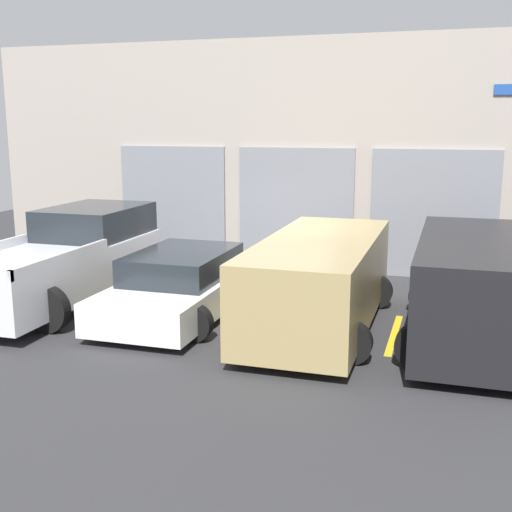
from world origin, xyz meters
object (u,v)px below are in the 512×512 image
Objects in this scene: van_right at (320,280)px; sedan_side at (479,287)px; pickup_truck at (67,259)px; sedan_white at (182,285)px.

sedan_side is at bearing -0.01° from van_right.
sedan_side is at bearing -2.13° from pickup_truck.
sedan_side is (7.82, -0.29, 0.10)m from pickup_truck.
pickup_truck is 5.22m from van_right.
van_right is (5.21, -0.29, 0.03)m from pickup_truck.
pickup_truck is at bearing 174.19° from sedan_white.
pickup_truck reaches higher than sedan_side.
van_right is at bearing -0.55° from sedan_white.
sedan_white is 0.90× the size of sedan_side.
van_right is (2.61, -0.02, 0.29)m from sedan_white.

